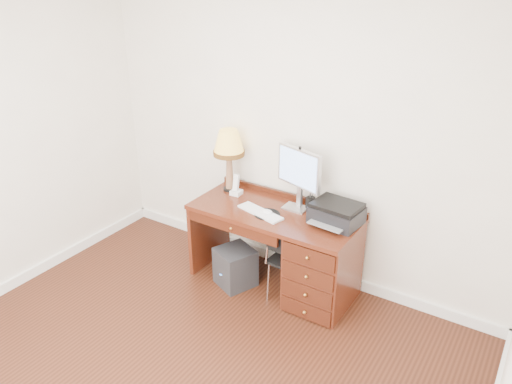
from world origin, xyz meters
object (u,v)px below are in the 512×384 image
Objects in this scene: phone at (236,189)px; equipment_box at (235,267)px; leg_lamp at (229,146)px; chair at (289,257)px; monitor at (298,171)px; printer at (337,213)px; desk at (306,255)px.

equipment_box is at bearing -62.38° from phone.
leg_lamp is 2.96× the size of phone.
phone is 0.85m from chair.
monitor is 2.73× the size of phone.
chair reaches higher than equipment_box.
equipment_box is at bearing -154.63° from printer.
chair is (-0.29, -0.26, -0.39)m from printer.
leg_lamp is (-0.72, -0.01, 0.09)m from monitor.
printer reaches higher than desk.
chair is 0.60m from equipment_box.
leg_lamp is at bearing 150.12° from phone.
desk is 7.40× the size of phone.
desk is 0.73m from monitor.
monitor is at bearing 0.81° from leg_lamp.
desk is at bearing -150.09° from printer.
monitor is 0.74m from chair.
phone reaches higher than chair.
monitor is 0.49m from printer.
desk is at bearing 41.28° from equipment_box.
phone is (0.11, -0.05, -0.38)m from leg_lamp.
monitor is at bearing 64.60° from equipment_box.
desk is 3.50× the size of printer.
desk is 2.71× the size of monitor.
phone is 0.56× the size of equipment_box.
leg_lamp is (-0.92, 0.16, 0.78)m from desk.
printer is 2.11× the size of phone.
phone is at bearing 144.51° from equipment_box.
phone reaches higher than equipment_box.
monitor is at bearing 175.61° from printer.
chair is at bearing -20.91° from leg_lamp.
printer is 0.58× the size of chair.
phone is at bearing 172.56° from desk.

